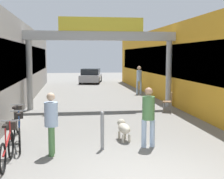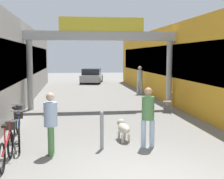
{
  "view_description": "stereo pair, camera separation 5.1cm",
  "coord_description": "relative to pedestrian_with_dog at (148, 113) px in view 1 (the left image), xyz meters",
  "views": [
    {
      "loc": [
        -1.52,
        -5.9,
        2.51
      ],
      "look_at": [
        0.0,
        5.13,
        1.3
      ],
      "focal_mm": 50.0,
      "sensor_mm": 36.0,
      "label": 1
    },
    {
      "loc": [
        -1.47,
        -5.91,
        2.51
      ],
      "look_at": [
        0.0,
        5.13,
        1.3
      ],
      "focal_mm": 50.0,
      "sensor_mm": 36.0,
      "label": 2
    }
  ],
  "objects": [
    {
      "name": "pedestrian_with_dog",
      "position": [
        0.0,
        0.0,
        0.0
      ],
      "size": [
        0.38,
        0.34,
        1.65
      ],
      "color": "#A5BFE0",
      "rests_on": "ground_plane"
    },
    {
      "name": "parked_car_silver",
      "position": [
        -0.15,
        20.55,
        -0.3
      ],
      "size": [
        2.41,
        4.24,
        1.33
      ],
      "color": "#99999E",
      "rests_on": "ground_plane"
    },
    {
      "name": "dog_on_leash",
      "position": [
        -0.55,
        0.79,
        -0.57
      ],
      "size": [
        0.39,
        0.82,
        0.59
      ],
      "color": "beige",
      "rests_on": "ground_plane"
    },
    {
      "name": "storefront_left",
      "position": [
        -5.71,
        8.72,
        1.1
      ],
      "size": [
        3.0,
        26.0,
        4.08
      ],
      "color": "#9E9993",
      "rests_on": "ground_plane"
    },
    {
      "name": "cafe_chair_wood_nearer",
      "position": [
        2.27,
        5.08,
        -0.4
      ],
      "size": [
        0.51,
        0.51,
        0.89
      ],
      "color": "gray",
      "rests_on": "ground_plane"
    },
    {
      "name": "bicycle_black_third",
      "position": [
        -3.79,
        1.62,
        -0.51
      ],
      "size": [
        0.46,
        1.69,
        0.98
      ],
      "color": "black",
      "rests_on": "ground_plane"
    },
    {
      "name": "pedestrian_companion",
      "position": [
        -2.6,
        -0.35,
        -0.04
      ],
      "size": [
        0.35,
        0.39,
        1.59
      ],
      "color": "#4C7F47",
      "rests_on": "ground_plane"
    },
    {
      "name": "storefront_right",
      "position": [
        4.48,
        8.72,
        1.1
      ],
      "size": [
        3.0,
        26.0,
        4.08
      ],
      "color": "gold",
      "rests_on": "ground_plane"
    },
    {
      "name": "arcade_sign_gateway",
      "position": [
        -0.62,
        6.62,
        2.12
      ],
      "size": [
        7.4,
        0.47,
        4.29
      ],
      "color": "#B2B2B2",
      "rests_on": "ground_plane"
    },
    {
      "name": "bicycle_red_nearest",
      "position": [
        -3.57,
        -0.88,
        -0.51
      ],
      "size": [
        0.46,
        1.69,
        0.98
      ],
      "color": "black",
      "rests_on": "ground_plane"
    },
    {
      "name": "bollard_post_metal",
      "position": [
        -1.27,
        -0.04,
        -0.42
      ],
      "size": [
        0.1,
        0.1,
        1.03
      ],
      "color": "gray",
      "rests_on": "ground_plane"
    },
    {
      "name": "pedestrian_carrying_crate",
      "position": [
        2.38,
        11.63,
        0.12
      ],
      "size": [
        0.39,
        0.37,
        1.83
      ],
      "color": "#A5BFE0",
      "rests_on": "ground_plane"
    },
    {
      "name": "bicycle_blue_second",
      "position": [
        -3.52,
        0.5,
        -0.51
      ],
      "size": [
        0.46,
        1.68,
        0.98
      ],
      "color": "black",
      "rests_on": "ground_plane"
    }
  ]
}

